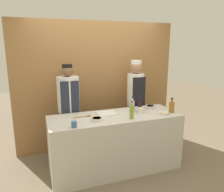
{
  "coord_description": "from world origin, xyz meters",
  "views": [
    {
      "loc": [
        -1.14,
        -3.02,
        1.95
      ],
      "look_at": [
        0.0,
        0.15,
        1.18
      ],
      "focal_mm": 35.0,
      "sensor_mm": 36.0,
      "label": 1
    }
  ],
  "objects": [
    {
      "name": "cup_blue",
      "position": [
        -0.69,
        -0.28,
        0.94
      ],
      "size": [
        0.07,
        0.07,
        0.08
      ],
      "color": "#386093",
      "rests_on": "counter"
    },
    {
      "name": "bottle_oil",
      "position": [
        0.18,
        -0.22,
        1.01
      ],
      "size": [
        0.06,
        0.06,
        0.27
      ],
      "color": "olive",
      "rests_on": "counter"
    },
    {
      "name": "cabinet_wall",
      "position": [
        0.0,
        1.02,
        1.2
      ],
      "size": [
        3.09,
        0.18,
        2.4
      ],
      "color": "olive",
      "rests_on": "ground_plane"
    },
    {
      "name": "counter",
      "position": [
        0.0,
        0.0,
        0.45
      ],
      "size": [
        2.04,
        0.73,
        0.9
      ],
      "color": "beige",
      "rests_on": "ground_plane"
    },
    {
      "name": "sauce_bowl_white",
      "position": [
        -0.33,
        -0.13,
        0.92
      ],
      "size": [
        0.16,
        0.16,
        0.04
      ],
      "color": "silver",
      "rests_on": "counter"
    },
    {
      "name": "chef_left",
      "position": [
        -0.62,
        0.58,
        0.9
      ],
      "size": [
        0.37,
        0.37,
        1.66
      ],
      "color": "#28282D",
      "rests_on": "ground_plane"
    },
    {
      "name": "bottle_wine",
      "position": [
        0.45,
        0.05,
        1.0
      ],
      "size": [
        0.06,
        0.06,
        0.26
      ],
      "color": "black",
      "rests_on": "counter"
    },
    {
      "name": "sauce_bowl_purple",
      "position": [
        0.7,
        0.15,
        0.93
      ],
      "size": [
        0.16,
        0.16,
        0.06
      ],
      "color": "silver",
      "rests_on": "counter"
    },
    {
      "name": "cutting_board",
      "position": [
        -0.1,
        0.12,
        0.91
      ],
      "size": [
        0.29,
        0.25,
        0.02
      ],
      "color": "white",
      "rests_on": "counter"
    },
    {
      "name": "ground_plane",
      "position": [
        0.0,
        0.0,
        0.0
      ],
      "size": [
        14.0,
        14.0,
        0.0
      ],
      "primitive_type": "plane",
      "color": "#756651"
    },
    {
      "name": "bottle_clear",
      "position": [
        0.35,
        0.13,
        0.99
      ],
      "size": [
        0.07,
        0.07,
        0.24
      ],
      "color": "silver",
      "rests_on": "counter"
    },
    {
      "name": "bottle_amber",
      "position": [
        0.92,
        -0.15,
        0.99
      ],
      "size": [
        0.09,
        0.09,
        0.24
      ],
      "color": "#9E661E",
      "rests_on": "counter"
    },
    {
      "name": "sauce_bowl_green",
      "position": [
        0.74,
        -0.22,
        0.93
      ],
      "size": [
        0.14,
        0.14,
        0.05
      ],
      "color": "silver",
      "rests_on": "counter"
    },
    {
      "name": "wooden_spoon",
      "position": [
        -0.45,
        0.1,
        0.91
      ],
      "size": [
        0.28,
        0.05,
        0.03
      ],
      "color": "#B2844C",
      "rests_on": "counter"
    },
    {
      "name": "chef_right",
      "position": [
        0.62,
        0.58,
        0.95
      ],
      "size": [
        0.31,
        0.31,
        1.7
      ],
      "color": "#28282D",
      "rests_on": "ground_plane"
    },
    {
      "name": "cup_cream",
      "position": [
        0.42,
        -0.04,
        0.95
      ],
      "size": [
        0.09,
        0.09,
        0.09
      ],
      "color": "silver",
      "rests_on": "counter"
    }
  ]
}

